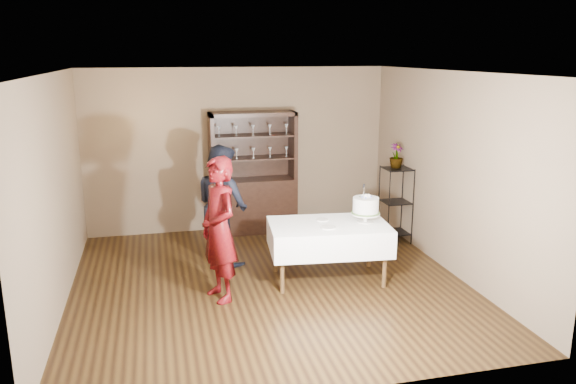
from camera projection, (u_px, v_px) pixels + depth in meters
name	position (u px, v px, depth m)	size (l,w,h in m)	color
floor	(270.00, 284.00, 7.31)	(5.00, 5.00, 0.00)	black
ceiling	(268.00, 72.00, 6.66)	(5.00, 5.00, 0.00)	silver
back_wall	(238.00, 150.00, 9.34)	(5.00, 0.02, 2.70)	brown
wall_left	(55.00, 194.00, 6.42)	(0.02, 5.00, 2.70)	brown
wall_right	(450.00, 173.00, 7.56)	(0.02, 5.00, 2.70)	brown
china_hutch	(253.00, 193.00, 9.32)	(1.40, 0.48, 2.00)	black
plant_etagere	(396.00, 202.00, 8.81)	(0.42, 0.42, 1.20)	black
cake_table	(329.00, 237.00, 7.32)	(1.62, 1.10, 0.77)	white
woman	(219.00, 230.00, 6.68)	(0.64, 0.42, 1.76)	#38050E
man	(222.00, 205.00, 7.88)	(0.83, 0.64, 1.70)	black
cake	(366.00, 207.00, 7.31)	(0.42, 0.42, 0.52)	silver
plate_near	(328.00, 227.00, 7.11)	(0.20, 0.20, 0.01)	silver
plate_far	(322.00, 220.00, 7.43)	(0.16, 0.16, 0.01)	silver
potted_plant	(396.00, 156.00, 8.67)	(0.21, 0.21, 0.38)	#4B6B33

